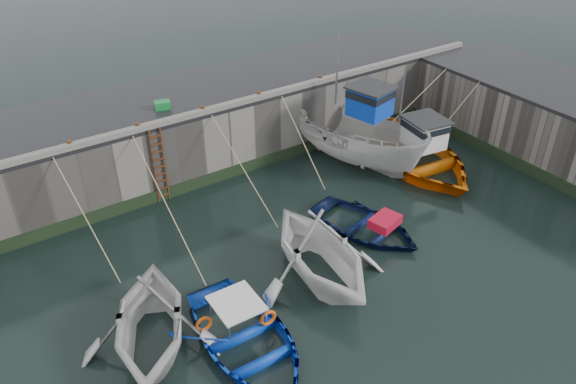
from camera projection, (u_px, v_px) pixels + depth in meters
ground at (361, 332)px, 16.75m from camera, size 120.00×120.00×0.00m
quay_back at (179, 130)px, 24.63m from camera, size 30.00×5.00×3.00m
road_back at (175, 97)px, 23.77m from camera, size 30.00×5.00×0.16m
kerb_back at (199, 113)px, 22.03m from camera, size 30.00×0.30×0.20m
algae_back at (208, 180)px, 23.54m from camera, size 30.00×0.08×0.50m
algae_right at (538, 174)px, 23.96m from camera, size 0.08×15.00×0.50m
ladder at (159, 166)px, 21.84m from camera, size 0.51×0.08×3.20m
boat_near_white at (153, 344)px, 16.36m from camera, size 5.89×6.22×2.58m
boat_near_white_rope at (101, 258)px, 19.65m from camera, size 0.04×5.17×3.10m
boat_near_blue at (247, 347)px, 16.25m from camera, size 3.80×5.24×1.07m
boat_near_blue_rope at (168, 248)px, 20.11m from camera, size 0.04×6.63×3.10m
boat_near_blacktrim at (319, 276)px, 18.83m from camera, size 5.19×5.82×2.80m
boat_near_blacktrim_rope at (245, 208)px, 22.24m from camera, size 0.04×5.45×3.10m
boat_near_navy at (365, 230)px, 20.98m from camera, size 4.22×5.12×0.92m
boat_near_navy_rope at (298, 180)px, 24.01m from camera, size 0.04×4.52×3.10m
boat_far_white at (356, 138)px, 24.75m from camera, size 4.40×7.71×5.81m
boat_far_orange at (413, 153)px, 24.96m from camera, size 6.17×7.92×4.50m
fish_crate at (162, 105)px, 22.50m from camera, size 0.71×0.57×0.31m
bollard_a at (70, 144)px, 19.74m from camera, size 0.18×0.18×0.28m
bollard_b at (138, 127)px, 20.91m from camera, size 0.18×0.18×0.28m
bollard_c at (203, 110)px, 22.18m from camera, size 0.18×0.18×0.28m
bollard_d at (259, 95)px, 23.40m from camera, size 0.18×0.18×0.28m
bollard_e at (320, 79)px, 24.90m from camera, size 0.18×0.18×0.28m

